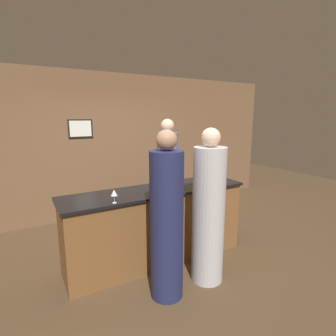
{
  "coord_description": "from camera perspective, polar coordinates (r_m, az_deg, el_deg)",
  "views": [
    {
      "loc": [
        -1.55,
        -3.01,
        1.98
      ],
      "look_at": [
        0.23,
        0.1,
        1.27
      ],
      "focal_mm": 28.0,
      "sensor_mm": 36.0,
      "label": 1
    }
  ],
  "objects": [
    {
      "name": "wine_glass_3",
      "position": [
        3.55,
        -1.07,
        -2.58
      ],
      "size": [
        0.06,
        0.06,
        0.16
      ],
      "color": "silver",
      "rests_on": "bar_counter"
    },
    {
      "name": "bartender",
      "position": [
        4.44,
        -0.13,
        -2.75
      ],
      "size": [
        0.34,
        0.34,
        1.93
      ],
      "rotation": [
        0.0,
        0.0,
        3.14
      ],
      "color": "#4C6B93",
      "rests_on": "ground_plane"
    },
    {
      "name": "wine_glass_4",
      "position": [
        3.93,
        9.99,
        -0.97
      ],
      "size": [
        0.07,
        0.07,
        0.19
      ],
      "color": "silver",
      "rests_on": "bar_counter"
    },
    {
      "name": "guest_0",
      "position": [
        3.17,
        8.8,
        -9.65
      ],
      "size": [
        0.38,
        0.38,
        1.85
      ],
      "color": "#B2B2B7",
      "rests_on": "ground_plane"
    },
    {
      "name": "wine_bottle_0",
      "position": [
        3.85,
        1.5,
        -1.66
      ],
      "size": [
        0.08,
        0.08,
        0.28
      ],
      "color": "#19381E",
      "rests_on": "bar_counter"
    },
    {
      "name": "guest_1",
      "position": [
        2.86,
        -0.3,
        -11.86
      ],
      "size": [
        0.36,
        0.36,
        1.85
      ],
      "color": "#1E234C",
      "rests_on": "ground_plane"
    },
    {
      "name": "ground_plane",
      "position": [
        3.92,
        -2.37,
        -19.08
      ],
      "size": [
        14.0,
        14.0,
        0.0
      ],
      "primitive_type": "plane",
      "color": "#4C3823"
    },
    {
      "name": "wine_glass_1",
      "position": [
        3.47,
        2.84,
        -2.84
      ],
      "size": [
        0.08,
        0.08,
        0.16
      ],
      "color": "silver",
      "rests_on": "bar_counter"
    },
    {
      "name": "wine_glass_2",
      "position": [
        3.55,
        1.33,
        -2.51
      ],
      "size": [
        0.07,
        0.07,
        0.16
      ],
      "color": "silver",
      "rests_on": "bar_counter"
    },
    {
      "name": "back_wall",
      "position": [
        5.36,
        -12.94,
        4.78
      ],
      "size": [
        8.0,
        0.08,
        2.8
      ],
      "color": "brown",
      "rests_on": "ground_plane"
    },
    {
      "name": "wine_glass_5",
      "position": [
        3.0,
        -11.66,
        -5.37
      ],
      "size": [
        0.08,
        0.08,
        0.16
      ],
      "color": "silver",
      "rests_on": "bar_counter"
    },
    {
      "name": "bar_counter",
      "position": [
        3.69,
        -2.43,
        -12.23
      ],
      "size": [
        2.52,
        0.65,
        1.02
      ],
      "color": "brown",
      "rests_on": "ground_plane"
    },
    {
      "name": "wine_glass_0",
      "position": [
        3.63,
        2.96,
        -2.24
      ],
      "size": [
        0.06,
        0.06,
        0.16
      ],
      "color": "silver",
      "rests_on": "bar_counter"
    }
  ]
}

